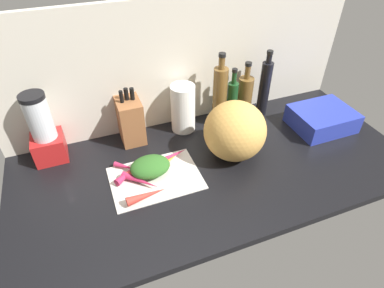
% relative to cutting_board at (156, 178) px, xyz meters
% --- Properties ---
extents(ground_plane, '(1.70, 0.80, 0.03)m').
position_rel_cutting_board_xyz_m(ground_plane, '(0.26, -0.01, -0.02)').
color(ground_plane, black).
extents(wall_back, '(1.70, 0.03, 0.60)m').
position_rel_cutting_board_xyz_m(wall_back, '(0.26, 0.38, 0.30)').
color(wall_back, beige).
rests_on(wall_back, ground_plane).
extents(cutting_board, '(0.36, 0.26, 0.01)m').
position_rel_cutting_board_xyz_m(cutting_board, '(0.00, 0.00, 0.00)').
color(cutting_board, beige).
rests_on(cutting_board, ground_plane).
extents(carrot_0, '(0.11, 0.07, 0.02)m').
position_rel_cutting_board_xyz_m(carrot_0, '(0.07, 0.06, 0.02)').
color(carrot_0, orange).
rests_on(carrot_0, cutting_board).
extents(carrot_1, '(0.17, 0.04, 0.03)m').
position_rel_cutting_board_xyz_m(carrot_1, '(0.00, 0.04, 0.02)').
color(carrot_1, orange).
rests_on(carrot_1, cutting_board).
extents(carrot_2, '(0.14, 0.11, 0.03)m').
position_rel_cutting_board_xyz_m(carrot_2, '(-0.09, 0.05, 0.02)').
color(carrot_2, '#B2264C').
rests_on(carrot_2, cutting_board).
extents(carrot_3, '(0.14, 0.06, 0.03)m').
position_rel_cutting_board_xyz_m(carrot_3, '(0.11, 0.09, 0.02)').
color(carrot_3, '#B2264C').
rests_on(carrot_3, cutting_board).
extents(carrot_4, '(0.16, 0.05, 0.04)m').
position_rel_cutting_board_xyz_m(carrot_4, '(-0.06, -0.10, 0.02)').
color(carrot_4, red).
rests_on(carrot_4, cutting_board).
extents(carrot_5, '(0.10, 0.09, 0.02)m').
position_rel_cutting_board_xyz_m(carrot_5, '(-0.10, 0.09, 0.02)').
color(carrot_5, '#B2264C').
rests_on(carrot_5, cutting_board).
extents(carrot_6, '(0.16, 0.04, 0.03)m').
position_rel_cutting_board_xyz_m(carrot_6, '(-0.05, 0.04, 0.02)').
color(carrot_6, red).
rests_on(carrot_6, cutting_board).
extents(carrot_7, '(0.14, 0.14, 0.03)m').
position_rel_cutting_board_xyz_m(carrot_7, '(-0.07, -0.01, 0.02)').
color(carrot_7, '#B2264C').
rests_on(carrot_7, cutting_board).
extents(carrot_greens_pile, '(0.17, 0.13, 0.07)m').
position_rel_cutting_board_xyz_m(carrot_greens_pile, '(-0.01, 0.03, 0.04)').
color(carrot_greens_pile, '#2D6023').
rests_on(carrot_greens_pile, cutting_board).
extents(winter_squash, '(0.27, 0.26, 0.26)m').
position_rel_cutting_board_xyz_m(winter_squash, '(0.37, 0.02, 0.13)').
color(winter_squash, gold).
rests_on(winter_squash, ground_plane).
extents(knife_block, '(0.10, 0.15, 0.26)m').
position_rel_cutting_board_xyz_m(knife_block, '(-0.03, 0.30, 0.10)').
color(knife_block, brown).
rests_on(knife_block, ground_plane).
extents(blender_appliance, '(0.13, 0.13, 0.32)m').
position_rel_cutting_board_xyz_m(blender_appliance, '(-0.39, 0.29, 0.13)').
color(blender_appliance, red).
rests_on(blender_appliance, ground_plane).
extents(paper_towel_roll, '(0.12, 0.12, 0.24)m').
position_rel_cutting_board_xyz_m(paper_towel_roll, '(0.23, 0.29, 0.11)').
color(paper_towel_roll, white).
rests_on(paper_towel_roll, ground_plane).
extents(bottle_0, '(0.07, 0.07, 0.37)m').
position_rel_cutting_board_xyz_m(bottle_0, '(0.41, 0.27, 0.15)').
color(bottle_0, brown).
rests_on(bottle_0, ground_plane).
extents(bottle_1, '(0.05, 0.05, 0.28)m').
position_rel_cutting_board_xyz_m(bottle_1, '(0.48, 0.27, 0.11)').
color(bottle_1, '#19421E').
rests_on(bottle_1, ground_plane).
extents(bottle_2, '(0.08, 0.08, 0.29)m').
position_rel_cutting_board_xyz_m(bottle_2, '(0.56, 0.29, 0.11)').
color(bottle_2, brown).
rests_on(bottle_2, ground_plane).
extents(bottle_3, '(0.06, 0.06, 0.35)m').
position_rel_cutting_board_xyz_m(bottle_3, '(0.65, 0.27, 0.15)').
color(bottle_3, black).
rests_on(bottle_3, ground_plane).
extents(dish_rack, '(0.28, 0.23, 0.09)m').
position_rel_cutting_board_xyz_m(dish_rack, '(0.87, 0.06, 0.04)').
color(dish_rack, '#2838AD').
rests_on(dish_rack, ground_plane).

